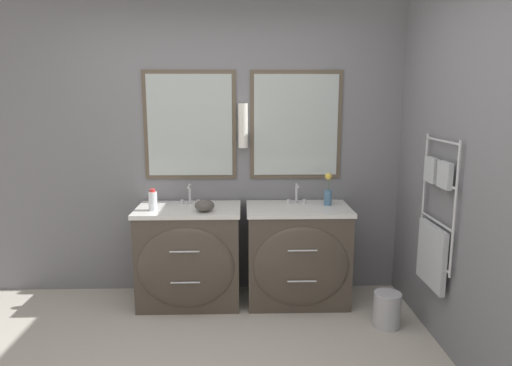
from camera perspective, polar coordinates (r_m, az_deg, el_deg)
name	(u,v)px	position (r m, az deg, el deg)	size (l,w,h in m)	color
wall_back	(218,148)	(4.09, -4.78, 4.36)	(4.88, 0.16, 2.60)	slate
wall_right	(449,165)	(3.45, 23.01, 2.08)	(0.13, 3.55, 2.60)	slate
vanity_left	(189,255)	(3.97, -8.36, -8.91)	(0.88, 0.60, 0.84)	#4C4238
vanity_right	(298,254)	(3.97, 5.26, -8.84)	(0.88, 0.60, 0.84)	#4C4238
faucet_left	(190,195)	(3.99, -8.27, -1.47)	(0.17, 0.11, 0.17)	silver
faucet_right	(297,194)	(3.99, 5.10, -1.40)	(0.17, 0.11, 0.17)	silver
toiletry_bottle	(153,201)	(3.83, -12.77, -2.15)	(0.07, 0.07, 0.18)	silver
amenity_bowl	(205,206)	(3.73, -6.45, -2.82)	(0.16, 0.16, 0.10)	#4C4742
flower_vase	(328,192)	(3.96, 8.99, -1.10)	(0.07, 0.07, 0.28)	teal
waste_bin	(387,309)	(3.80, 16.05, -14.89)	(0.21, 0.21, 0.27)	#B7B7BC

